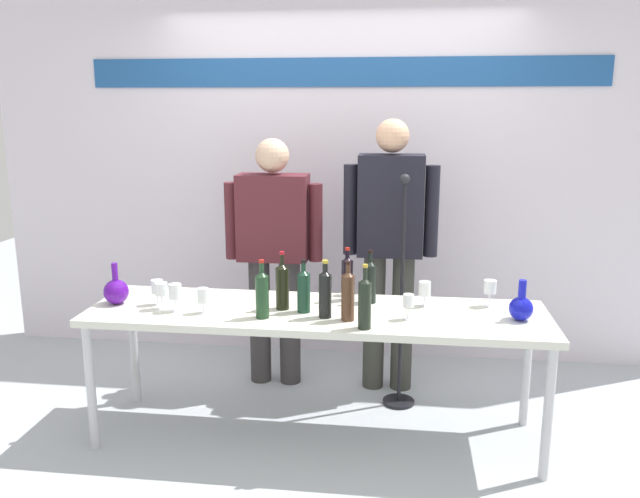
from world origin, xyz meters
name	(u,v)px	position (x,y,z in m)	size (l,w,h in m)	color
ground_plane	(317,435)	(0.00, 0.00, 0.00)	(10.00, 10.00, 0.00)	#ADB4BC
back_wall	(341,154)	(0.00, 1.35, 1.50)	(5.18, 0.11, 3.00)	silver
display_table	(317,320)	(0.00, 0.00, 0.70)	(2.52, 0.68, 0.76)	silver
decanter_blue_left	(116,291)	(-1.14, -0.03, 0.83)	(0.14, 0.14, 0.24)	#511194
decanter_blue_right	(521,307)	(1.08, -0.03, 0.83)	(0.13, 0.13, 0.22)	#1216BD
presenter_left	(274,245)	(-0.38, 0.71, 0.96)	(0.65, 0.22, 1.65)	#363232
presenter_right	(390,239)	(0.38, 0.71, 1.02)	(0.60, 0.22, 1.77)	#36362F
wine_bottle_0	(282,285)	(-0.19, 0.00, 0.89)	(0.07, 0.07, 0.33)	black
wine_bottle_1	(365,302)	(0.28, -0.26, 0.90)	(0.07, 0.07, 0.33)	black
wine_bottle_2	(347,277)	(0.15, 0.21, 0.89)	(0.07, 0.07, 0.31)	black
wine_bottle_3	(262,293)	(-0.27, -0.16, 0.89)	(0.07, 0.07, 0.32)	#1D3D22
wine_bottle_4	(304,290)	(-0.06, -0.04, 0.88)	(0.07, 0.07, 0.29)	#163927
wine_bottle_5	(370,280)	(0.28, 0.18, 0.89)	(0.07, 0.07, 0.31)	black
wine_bottle_6	(325,292)	(0.06, -0.11, 0.89)	(0.07, 0.07, 0.31)	black
wine_bottle_7	(348,294)	(0.18, -0.14, 0.90)	(0.07, 0.07, 0.32)	#4B2F1E
wine_glass_left_0	(161,290)	(-0.85, -0.09, 0.87)	(0.07, 0.07, 0.15)	white
wine_glass_left_1	(157,287)	(-0.90, -0.01, 0.86)	(0.07, 0.07, 0.14)	white
wine_glass_left_2	(175,292)	(-0.76, -0.12, 0.87)	(0.07, 0.07, 0.15)	white
wine_glass_left_3	(203,296)	(-0.60, -0.13, 0.85)	(0.06, 0.06, 0.14)	white
wine_glass_right_0	(425,289)	(0.59, 0.15, 0.85)	(0.07, 0.07, 0.14)	white
wine_glass_right_1	(408,302)	(0.50, -0.09, 0.85)	(0.06, 0.06, 0.14)	white
wine_glass_right_2	(490,287)	(0.95, 0.19, 0.87)	(0.07, 0.07, 0.15)	white
microphone_stand	(401,331)	(0.46, 0.47, 0.48)	(0.20, 0.20, 1.46)	black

